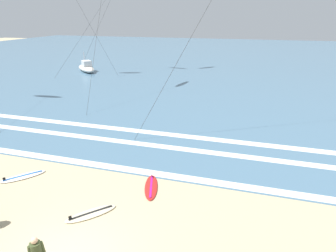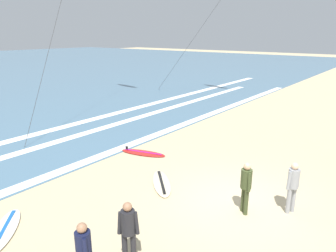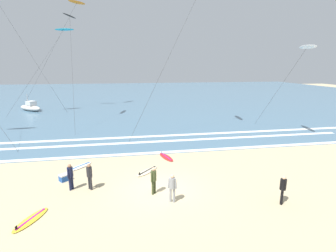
{
  "view_description": "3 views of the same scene",
  "coord_description": "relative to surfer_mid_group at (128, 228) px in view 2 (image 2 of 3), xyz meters",
  "views": [
    {
      "loc": [
        5.11,
        -5.53,
        7.61
      ],
      "look_at": [
        1.4,
        7.5,
        2.27
      ],
      "focal_mm": 30.25,
      "sensor_mm": 36.0,
      "label": 1
    },
    {
      "loc": [
        -8.27,
        -3.69,
        5.16
      ],
      "look_at": [
        0.72,
        3.35,
        1.75
      ],
      "focal_mm": 33.35,
      "sensor_mm": 36.0,
      "label": 2
    },
    {
      "loc": [
        -1.8,
        -13.34,
        7.12
      ],
      "look_at": [
        1.34,
        4.92,
        2.66
      ],
      "focal_mm": 26.6,
      "sensor_mm": 36.0,
      "label": 3
    }
  ],
  "objects": [
    {
      "name": "ground_plane",
      "position": [
        4.06,
        -0.75,
        -0.96
      ],
      "size": [
        160.0,
        160.0,
        0.0
      ],
      "primitive_type": "plane",
      "color": "tan"
    },
    {
      "name": "wave_foam_shoreline",
      "position": [
        4.85,
        5.68,
        -0.94
      ],
      "size": [
        43.21,
        0.55,
        0.01
      ],
      "primitive_type": "cube",
      "color": "white",
      "rests_on": "ocean_surface"
    },
    {
      "name": "wave_foam_mid_break",
      "position": [
        5.77,
        8.84,
        -0.94
      ],
      "size": [
        37.63,
        0.58,
        0.01
      ],
      "primitive_type": "cube",
      "color": "white",
      "rests_on": "ocean_surface"
    },
    {
      "name": "wave_foam_outer_break",
      "position": [
        4.21,
        10.78,
        -0.94
      ],
      "size": [
        53.96,
        0.64,
        0.01
      ],
      "primitive_type": "cube",
      "color": "white",
      "rests_on": "ocean_surface"
    },
    {
      "name": "surfer_mid_group",
      "position": [
        0.0,
        0.0,
        0.0
      ],
      "size": [
        0.38,
        0.46,
        1.6
      ],
      "color": "#232328",
      "rests_on": "ground"
    },
    {
      "name": "surfer_right_near",
      "position": [
        -1.1,
        0.15,
        0.0
      ],
      "size": [
        0.32,
        0.5,
        1.6
      ],
      "color": "#141938",
      "rests_on": "ground"
    },
    {
      "name": "surfer_background_far",
      "position": [
        4.52,
        -2.23,
        0.0
      ],
      "size": [
        0.5,
        0.32,
        1.6
      ],
      "color": "gray",
      "rests_on": "ground"
    },
    {
      "name": "surfer_left_near",
      "position": [
        3.65,
        -1.16,
        0.0
      ],
      "size": [
        0.4,
        0.44,
        1.6
      ],
      "color": "#384223",
      "rests_on": "ground"
    },
    {
      "name": "surfboard_foreground_flat",
      "position": [
        3.55,
        1.94,
        -0.91
      ],
      "size": [
        1.89,
        1.93,
        0.25
      ],
      "color": "beige",
      "rests_on": "ground"
    },
    {
      "name": "surfboard_near_water",
      "position": [
        5.29,
        4.42,
        -0.91
      ],
      "size": [
        1.17,
        2.18,
        0.25
      ],
      "color": "red",
      "rests_on": "ground"
    },
    {
      "name": "surfboard_right_spare",
      "position": [
        -1.22,
        3.54,
        -0.91
      ],
      "size": [
        1.85,
        1.96,
        0.25
      ],
      "color": "silver",
      "rests_on": "ground"
    }
  ]
}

